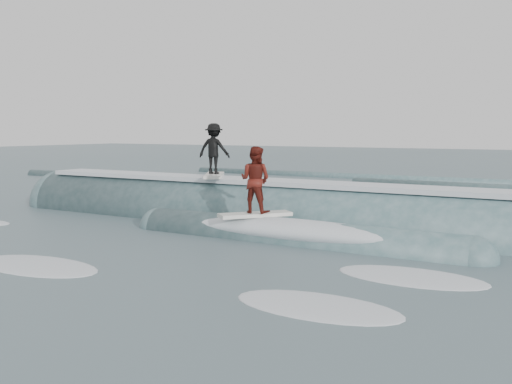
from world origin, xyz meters
The scene contains 6 objects.
ground centered at (0.00, 0.00, 0.00)m, with size 160.00×160.00×0.00m, color #3F545C.
breaking_wave centered at (0.22, 4.48, 0.04)m, with size 21.26×4.10×2.64m.
surfer_black centered at (-2.17, 4.75, 2.23)m, with size 1.48×2.01×1.75m.
surfer_red centered at (0.67, 2.55, 1.50)m, with size 1.70×1.89×1.90m.
whitewater centered at (1.33, -1.24, 0.00)m, with size 15.55×4.94×0.10m.
far_swells centered at (-1.12, 17.65, 0.00)m, with size 42.62×8.65×0.80m.
Camera 1 is at (8.39, -10.68, 2.93)m, focal length 40.00 mm.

